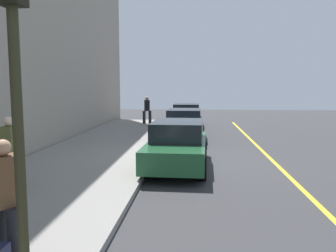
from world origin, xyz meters
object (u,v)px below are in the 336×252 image
(parked_car_navy, at_px, (184,125))
(parked_car_green, at_px, (177,145))
(traffic_light_pole, at_px, (14,62))
(parked_car_charcoal, at_px, (187,116))
(pedestrian_olive_coat, at_px, (10,151))
(pedestrian_brown_coat, at_px, (5,198))
(pedestrian_black_coat, at_px, (147,109))

(parked_car_navy, distance_m, parked_car_green, 5.95)
(traffic_light_pole, bearing_deg, parked_car_charcoal, 175.83)
(pedestrian_olive_coat, relative_size, pedestrian_brown_coat, 1.01)
(parked_car_green, bearing_deg, parked_car_navy, 179.79)
(parked_car_navy, distance_m, pedestrian_olive_coat, 10.00)
(parked_car_charcoal, distance_m, parked_car_navy, 5.40)
(parked_car_charcoal, relative_size, traffic_light_pole, 1.09)
(pedestrian_olive_coat, distance_m, traffic_light_pole, 5.24)
(parked_car_navy, bearing_deg, pedestrian_brown_coat, -9.42)
(pedestrian_olive_coat, bearing_deg, pedestrian_black_coat, 175.54)
(parked_car_green, relative_size, traffic_light_pole, 1.13)
(pedestrian_black_coat, relative_size, traffic_light_pole, 0.45)
(traffic_light_pole, bearing_deg, parked_car_navy, 174.11)
(parked_car_navy, height_order, pedestrian_black_coat, pedestrian_black_coat)
(pedestrian_black_coat, distance_m, pedestrian_brown_coat, 18.61)
(pedestrian_black_coat, bearing_deg, traffic_light_pole, 3.80)
(pedestrian_brown_coat, xyz_separation_m, traffic_light_pole, (0.89, 0.70, 1.81))
(parked_car_navy, bearing_deg, pedestrian_black_coat, -155.98)
(parked_car_green, bearing_deg, pedestrian_black_coat, -167.46)
(pedestrian_black_coat, bearing_deg, parked_car_green, 12.54)
(parked_car_green, relative_size, pedestrian_black_coat, 2.51)
(parked_car_charcoal, distance_m, traffic_light_pole, 19.03)
(pedestrian_brown_coat, distance_m, traffic_light_pole, 2.13)
(parked_car_green, xyz_separation_m, traffic_light_pole, (7.51, -1.37, 2.14))
(pedestrian_olive_coat, distance_m, pedestrian_black_coat, 15.29)
(parked_car_navy, xyz_separation_m, parked_car_green, (5.95, -0.02, 0.00))
(pedestrian_black_coat, bearing_deg, pedestrian_brown_coat, 1.84)
(parked_car_charcoal, bearing_deg, parked_car_navy, 0.16)
(pedestrian_olive_coat, bearing_deg, traffic_light_pole, 30.33)
(parked_car_navy, height_order, parked_car_green, same)
(parked_car_navy, relative_size, pedestrian_brown_coat, 2.42)
(pedestrian_black_coat, bearing_deg, pedestrian_olive_coat, -4.46)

